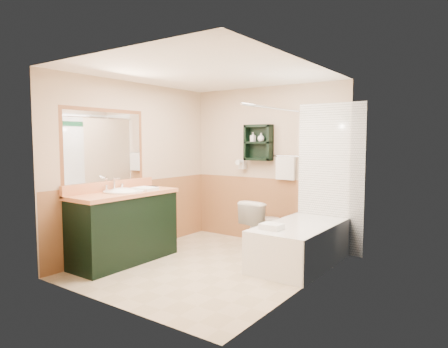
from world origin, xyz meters
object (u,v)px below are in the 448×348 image
at_px(bathtub, 300,244).
at_px(soap_bottle_a, 253,139).
at_px(wall_shelf, 258,143).
at_px(vanity, 124,227).
at_px(vanity_book, 146,180).
at_px(toilet, 263,224).
at_px(soap_bottle_b, 261,138).
at_px(hair_dryer, 243,165).

height_order(bathtub, soap_bottle_a, soap_bottle_a).
xyz_separation_m(bathtub, soap_bottle_a, (-1.12, 0.68, 1.34)).
height_order(wall_shelf, bathtub, wall_shelf).
distance_m(vanity, vanity_book, 0.80).
bearing_deg(soap_bottle_a, toilet, -38.27).
xyz_separation_m(toilet, soap_bottle_b, (-0.20, 0.27, 1.26)).
bearing_deg(wall_shelf, soap_bottle_a, -176.85).
xyz_separation_m(hair_dryer, soap_bottle_b, (0.35, -0.03, 0.42)).
bearing_deg(vanity, soap_bottle_a, 66.90).
bearing_deg(toilet, bathtub, 158.64).
bearing_deg(bathtub, vanity, -147.82).
distance_m(bathtub, vanity_book, 2.31).
bearing_deg(soap_bottle_a, vanity_book, -125.96).
bearing_deg(soap_bottle_b, toilet, -53.30).
xyz_separation_m(wall_shelf, hair_dryer, (-0.30, 0.02, -0.35)).
distance_m(bathtub, soap_bottle_b, 1.80).
distance_m(wall_shelf, vanity, 2.36).
height_order(wall_shelf, vanity_book, wall_shelf).
bearing_deg(bathtub, wall_shelf, 146.34).
distance_m(vanity_book, soap_bottle_b, 1.84).
bearing_deg(soap_bottle_a, hair_dryer, 171.84).
height_order(wall_shelf, soap_bottle_a, wall_shelf).
bearing_deg(wall_shelf, vanity_book, -128.33).
distance_m(hair_dryer, vanity, 2.14).
xyz_separation_m(vanity_book, soap_bottle_b, (1.11, 1.34, 0.60)).
bearing_deg(hair_dryer, vanity_book, -119.09).
xyz_separation_m(vanity_book, soap_bottle_a, (0.97, 1.34, 0.58)).
distance_m(vanity, toilet, 1.98).
bearing_deg(toilet, wall_shelf, -41.06).
xyz_separation_m(hair_dryer, vanity, (-0.59, -1.92, -0.74)).
bearing_deg(bathtub, soap_bottle_b, 145.13).
bearing_deg(wall_shelf, bathtub, -33.66).
distance_m(wall_shelf, vanity_book, 1.79).
relative_size(wall_shelf, hair_dryer, 2.29).
height_order(vanity_book, soap_bottle_a, soap_bottle_a).
relative_size(wall_shelf, soap_bottle_a, 3.86).
distance_m(hair_dryer, vanity_book, 1.57).
height_order(bathtub, vanity_book, vanity_book).
bearing_deg(vanity_book, soap_bottle_b, 56.51).
height_order(hair_dryer, soap_bottle_a, soap_bottle_a).
relative_size(hair_dryer, bathtub, 0.16).
xyz_separation_m(wall_shelf, vanity_book, (-1.06, -1.34, -0.53)).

